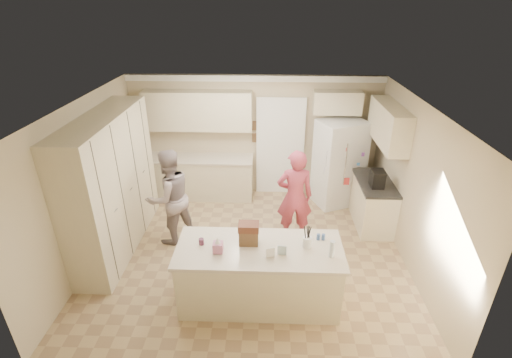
{
  "coord_description": "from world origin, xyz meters",
  "views": [
    {
      "loc": [
        0.31,
        -5.19,
        4.0
      ],
      "look_at": [
        0.1,
        0.35,
        1.25
      ],
      "focal_mm": 26.0,
      "sensor_mm": 36.0,
      "label": 1
    }
  ],
  "objects_px": {
    "island_base": "(259,276)",
    "dollhouse_body": "(249,237)",
    "refrigerator": "(339,163)",
    "teen_boy": "(170,197)",
    "coffee_maker": "(377,179)",
    "teen_girl": "(295,197)",
    "utensil_crock": "(307,242)",
    "tissue_box": "(218,247)"
  },
  "relations": [
    {
      "from": "coffee_maker",
      "to": "utensil_crock",
      "type": "height_order",
      "value": "coffee_maker"
    },
    {
      "from": "coffee_maker",
      "to": "utensil_crock",
      "type": "relative_size",
      "value": 2.0
    },
    {
      "from": "island_base",
      "to": "coffee_maker",
      "type": "bearing_deg",
      "value": 42.83
    },
    {
      "from": "dollhouse_body",
      "to": "teen_boy",
      "type": "height_order",
      "value": "teen_boy"
    },
    {
      "from": "coffee_maker",
      "to": "teen_boy",
      "type": "bearing_deg",
      "value": -172.84
    },
    {
      "from": "island_base",
      "to": "utensil_crock",
      "type": "xyz_separation_m",
      "value": [
        0.65,
        0.05,
        0.56
      ]
    },
    {
      "from": "island_base",
      "to": "utensil_crock",
      "type": "relative_size",
      "value": 14.67
    },
    {
      "from": "teen_girl",
      "to": "refrigerator",
      "type": "bearing_deg",
      "value": -129.04
    },
    {
      "from": "utensil_crock",
      "to": "refrigerator",
      "type": "bearing_deg",
      "value": 72.61
    },
    {
      "from": "island_base",
      "to": "dollhouse_body",
      "type": "bearing_deg",
      "value": 146.31
    },
    {
      "from": "teen_girl",
      "to": "dollhouse_body",
      "type": "bearing_deg",
      "value": 60.15
    },
    {
      "from": "coffee_maker",
      "to": "island_base",
      "type": "bearing_deg",
      "value": -137.17
    },
    {
      "from": "dollhouse_body",
      "to": "teen_boy",
      "type": "xyz_separation_m",
      "value": [
        -1.45,
        1.34,
        -0.16
      ]
    },
    {
      "from": "island_base",
      "to": "dollhouse_body",
      "type": "xyz_separation_m",
      "value": [
        -0.15,
        0.1,
        0.6
      ]
    },
    {
      "from": "refrigerator",
      "to": "coffee_maker",
      "type": "bearing_deg",
      "value": -87.96
    },
    {
      "from": "refrigerator",
      "to": "teen_boy",
      "type": "xyz_separation_m",
      "value": [
        -3.15,
        -1.51,
        -0.03
      ]
    },
    {
      "from": "refrigerator",
      "to": "tissue_box",
      "type": "bearing_deg",
      "value": -147.63
    },
    {
      "from": "coffee_maker",
      "to": "tissue_box",
      "type": "bearing_deg",
      "value": -142.43
    },
    {
      "from": "teen_boy",
      "to": "tissue_box",
      "type": "bearing_deg",
      "value": 82.23
    },
    {
      "from": "utensil_crock",
      "to": "tissue_box",
      "type": "bearing_deg",
      "value": -172.87
    },
    {
      "from": "teen_boy",
      "to": "teen_girl",
      "type": "height_order",
      "value": "teen_boy"
    },
    {
      "from": "teen_girl",
      "to": "teen_boy",
      "type": "bearing_deg",
      "value": -0.44
    },
    {
      "from": "utensil_crock",
      "to": "island_base",
      "type": "bearing_deg",
      "value": -175.6
    },
    {
      "from": "utensil_crock",
      "to": "dollhouse_body",
      "type": "height_order",
      "value": "dollhouse_body"
    },
    {
      "from": "island_base",
      "to": "dollhouse_body",
      "type": "relative_size",
      "value": 8.46
    },
    {
      "from": "tissue_box",
      "to": "island_base",
      "type": "bearing_deg",
      "value": 10.3
    },
    {
      "from": "refrigerator",
      "to": "island_base",
      "type": "distance_m",
      "value": 3.37
    },
    {
      "from": "teen_girl",
      "to": "island_base",
      "type": "bearing_deg",
      "value": 66.32
    },
    {
      "from": "coffee_maker",
      "to": "utensil_crock",
      "type": "bearing_deg",
      "value": -127.12
    },
    {
      "from": "refrigerator",
      "to": "teen_boy",
      "type": "bearing_deg",
      "value": -177.41
    },
    {
      "from": "refrigerator",
      "to": "coffee_maker",
      "type": "height_order",
      "value": "refrigerator"
    },
    {
      "from": "teen_boy",
      "to": "teen_girl",
      "type": "relative_size",
      "value": 1.01
    },
    {
      "from": "coffee_maker",
      "to": "island_base",
      "type": "relative_size",
      "value": 0.14
    },
    {
      "from": "coffee_maker",
      "to": "teen_boy",
      "type": "relative_size",
      "value": 0.17
    },
    {
      "from": "coffee_maker",
      "to": "teen_girl",
      "type": "height_order",
      "value": "teen_girl"
    },
    {
      "from": "teen_boy",
      "to": "dollhouse_body",
      "type": "bearing_deg",
      "value": 95.22
    },
    {
      "from": "coffee_maker",
      "to": "tissue_box",
      "type": "height_order",
      "value": "coffee_maker"
    },
    {
      "from": "refrigerator",
      "to": "dollhouse_body",
      "type": "height_order",
      "value": "refrigerator"
    },
    {
      "from": "island_base",
      "to": "utensil_crock",
      "type": "distance_m",
      "value": 0.86
    },
    {
      "from": "refrigerator",
      "to": "teen_girl",
      "type": "relative_size",
      "value": 1.04
    },
    {
      "from": "coffee_maker",
      "to": "island_base",
      "type": "height_order",
      "value": "coffee_maker"
    },
    {
      "from": "coffee_maker",
      "to": "teen_girl",
      "type": "xyz_separation_m",
      "value": [
        -1.48,
        -0.34,
        -0.21
      ]
    }
  ]
}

